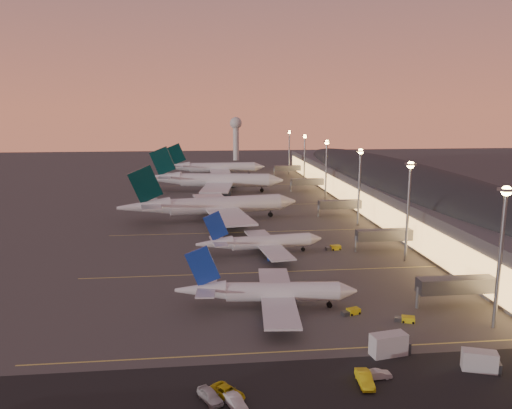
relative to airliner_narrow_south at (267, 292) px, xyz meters
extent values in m
plane|color=#403D3B|center=(3.61, 26.76, -3.33)|extent=(700.00, 700.00, 0.00)
cylinder|color=silver|center=(3.11, -0.26, 0.06)|extent=(22.48, 5.62, 3.79)
cone|color=silver|center=(15.98, -1.33, 0.06)|extent=(3.89, 4.07, 3.79)
cone|color=silver|center=(-12.97, 1.08, 0.53)|extent=(10.32, 4.61, 3.79)
cube|color=silver|center=(2.04, -0.17, -0.60)|extent=(9.08, 32.31, 0.42)
cylinder|color=#173396|center=(3.34, 6.76, -1.88)|extent=(5.24, 3.25, 2.84)
cylinder|color=#173396|center=(2.17, -7.22, -1.88)|extent=(5.24, 3.25, 2.84)
cube|color=#173396|center=(-12.47, 1.04, 5.44)|extent=(6.96, 1.14, 8.21)
cube|color=silver|center=(-11.76, 0.98, 1.10)|extent=(4.53, 11.74, 0.27)
cylinder|color=black|center=(12.42, -1.03, -2.58)|extent=(0.33, 0.33, 1.49)
cylinder|color=black|center=(12.42, -1.03, -2.80)|extent=(1.11, 0.75, 1.06)
cylinder|color=black|center=(1.55, 2.53, -2.58)|extent=(0.33, 0.33, 1.49)
cylinder|color=black|center=(1.55, 2.53, -2.80)|extent=(1.11, 0.75, 1.06)
cylinder|color=black|center=(1.11, -2.75, -2.58)|extent=(0.33, 0.33, 1.49)
cylinder|color=black|center=(1.11, -2.75, -2.80)|extent=(1.11, 0.75, 1.06)
cylinder|color=silver|center=(6.14, 37.50, -0.03)|extent=(21.96, 6.48, 3.69)
cone|color=silver|center=(18.61, 39.14, -0.03)|extent=(3.94, 4.11, 3.69)
cone|color=silver|center=(-9.45, 35.45, 0.43)|extent=(10.18, 4.93, 3.69)
cube|color=silver|center=(5.10, 37.36, -0.67)|extent=(10.28, 31.61, 0.41)
cylinder|color=#173396|center=(4.90, 44.23, -1.92)|extent=(5.21, 3.38, 2.77)
cylinder|color=#173396|center=(6.68, 30.68, -1.92)|extent=(5.21, 3.38, 2.77)
cube|color=#173396|center=(-8.97, 35.52, 5.21)|extent=(6.77, 1.43, 8.00)
cube|color=silver|center=(-8.27, 35.61, 0.99)|extent=(4.92, 11.54, 0.26)
cylinder|color=black|center=(15.16, 38.68, -2.60)|extent=(0.33, 0.33, 1.46)
cylinder|color=black|center=(15.16, 38.68, -2.81)|extent=(1.11, 0.77, 1.03)
cylinder|color=black|center=(4.07, 39.83, -2.60)|extent=(0.33, 0.33, 1.46)
cylinder|color=black|center=(4.07, 39.83, -2.81)|extent=(1.11, 0.77, 1.03)
cylinder|color=black|center=(4.74, 34.71, -2.60)|extent=(0.33, 0.33, 1.46)
cylinder|color=black|center=(4.74, 34.71, -2.81)|extent=(1.11, 0.77, 1.03)
cylinder|color=silver|center=(-4.09, 81.00, 2.01)|extent=(39.70, 12.29, 5.94)
cone|color=silver|center=(18.40, 84.74, 2.01)|extent=(7.22, 6.89, 5.94)
cone|color=silver|center=(-32.19, 76.33, 2.76)|extent=(18.46, 8.76, 5.94)
cube|color=silver|center=(-5.96, 80.69, 0.98)|extent=(20.65, 58.47, 0.65)
cylinder|color=#54575C|center=(-6.78, 93.35, -1.03)|extent=(9.47, 5.85, 4.45)
cylinder|color=#54575C|center=(-2.64, 68.44, -1.03)|extent=(9.47, 5.85, 4.45)
cube|color=#052B2B|center=(-31.32, 76.47, 10.42)|extent=(11.70, 2.80, 13.17)
cube|color=silver|center=(-30.07, 76.68, 3.65)|extent=(9.63, 21.42, 0.42)
cylinder|color=black|center=(12.18, 83.70, -2.14)|extent=(0.55, 0.55, 2.37)
cylinder|color=black|center=(12.18, 83.70, -2.50)|extent=(1.81, 1.30, 1.66)
cylinder|color=black|center=(-7.89, 84.58, -2.14)|extent=(0.55, 0.55, 2.37)
cylinder|color=black|center=(-7.89, 84.58, -2.50)|extent=(1.81, 1.30, 1.66)
cylinder|color=black|center=(-6.53, 76.38, -2.14)|extent=(0.55, 0.55, 2.37)
cylinder|color=black|center=(-6.53, 76.38, -2.50)|extent=(1.81, 1.30, 1.66)
cylinder|color=silver|center=(-1.73, 140.68, 2.32)|extent=(41.98, 11.87, 6.28)
cone|color=silver|center=(22.15, 137.39, 2.32)|extent=(7.49, 7.13, 6.28)
cone|color=silver|center=(-31.57, 144.78, 3.11)|extent=(19.43, 8.77, 6.28)
cube|color=silver|center=(-3.72, 140.95, 1.22)|extent=(20.21, 61.75, 0.69)
cylinder|color=#54575C|center=(-0.57, 153.99, -0.90)|extent=(9.93, 5.94, 4.71)
cylinder|color=#54575C|center=(-4.21, 127.54, -0.90)|extent=(9.93, 5.94, 4.71)
cube|color=#052B2B|center=(-30.64, 144.65, 11.21)|extent=(12.39, 2.62, 13.93)
cube|color=silver|center=(-29.32, 144.47, 4.05)|extent=(9.61, 22.55, 0.44)
cylinder|color=black|center=(15.55, 138.30, -2.07)|extent=(0.57, 0.57, 2.51)
cylinder|color=black|center=(15.55, 138.30, -2.45)|extent=(1.89, 1.33, 1.76)
cylinder|color=black|center=(-4.44, 145.48, -2.07)|extent=(0.57, 0.57, 2.51)
cylinder|color=black|center=(-4.44, 145.48, -2.45)|extent=(1.89, 1.33, 1.76)
cylinder|color=black|center=(-5.64, 136.78, -2.07)|extent=(0.57, 0.57, 2.51)
cylinder|color=black|center=(-5.64, 136.78, -2.45)|extent=(1.89, 1.33, 1.76)
cylinder|color=silver|center=(-0.64, 196.88, 1.77)|extent=(37.47, 5.90, 5.66)
cone|color=silver|center=(21.09, 197.02, 1.77)|extent=(6.07, 5.70, 5.66)
cone|color=silver|center=(-27.81, 196.71, 2.47)|extent=(16.94, 5.77, 5.66)
cube|color=silver|center=(-2.46, 196.87, 0.78)|extent=(11.22, 54.79, 0.62)
cylinder|color=#54575C|center=(-1.33, 208.92, -1.13)|extent=(8.48, 4.30, 4.25)
cylinder|color=#54575C|center=(-1.17, 184.84, -1.13)|extent=(8.48, 4.30, 4.25)
cube|color=#052B2B|center=(-26.97, 196.71, 9.79)|extent=(11.17, 0.92, 12.56)
cube|color=silver|center=(-25.76, 196.72, 3.32)|extent=(6.17, 19.74, 0.40)
cylinder|color=black|center=(15.08, 196.99, -2.20)|extent=(0.46, 0.46, 2.26)
cylinder|color=black|center=(15.08, 196.99, -2.54)|extent=(1.59, 1.00, 1.58)
cylinder|color=black|center=(-3.69, 200.83, -2.20)|extent=(0.46, 0.46, 2.26)
cylinder|color=black|center=(-3.69, 200.83, -2.54)|extent=(1.59, 1.00, 1.58)
cylinder|color=black|center=(-3.64, 192.90, -2.20)|extent=(0.46, 0.46, 2.26)
cylinder|color=black|center=(-3.64, 192.90, -2.54)|extent=(1.59, 1.00, 1.58)
cube|color=#4B4A4F|center=(65.61, 99.26, 2.67)|extent=(40.00, 255.00, 12.00)
ellipsoid|color=black|center=(65.61, 99.26, 8.67)|extent=(39.00, 253.00, 10.92)
cube|color=#FFB860|center=(45.41, 99.26, 1.67)|extent=(0.40, 244.80, 8.00)
cube|color=#54575C|center=(37.61, -3.24, 1.17)|extent=(16.00, 3.20, 3.00)
cylinder|color=slate|center=(29.61, -3.24, -1.13)|extent=(0.70, 0.70, 4.40)
cube|color=#54575C|center=(37.61, 36.76, 1.17)|extent=(16.00, 3.20, 3.00)
cylinder|color=slate|center=(29.61, 36.76, -1.13)|extent=(0.70, 0.70, 4.40)
cube|color=#54575C|center=(37.61, 81.76, 1.17)|extent=(16.00, 3.20, 3.00)
cylinder|color=slate|center=(29.61, 81.76, -1.13)|extent=(0.70, 0.70, 4.40)
cube|color=#54575C|center=(37.61, 138.76, 1.17)|extent=(16.00, 3.20, 3.00)
cylinder|color=slate|center=(29.61, 138.76, -1.13)|extent=(0.70, 0.70, 4.40)
cube|color=#54575C|center=(37.61, 194.76, 1.17)|extent=(16.00, 3.20, 3.00)
cylinder|color=slate|center=(29.61, 194.76, -1.13)|extent=(0.70, 0.70, 4.40)
cylinder|color=slate|center=(39.61, -13.24, 9.17)|extent=(0.70, 0.70, 25.00)
cube|color=slate|center=(39.61, -13.24, 21.87)|extent=(2.20, 2.20, 0.50)
sphere|color=#F8C558|center=(39.61, -13.24, 21.67)|extent=(1.80, 1.80, 1.80)
cylinder|color=slate|center=(39.61, 26.76, 9.17)|extent=(0.70, 0.70, 25.00)
cube|color=slate|center=(39.61, 26.76, 21.87)|extent=(2.20, 2.20, 0.50)
sphere|color=#F8C558|center=(39.61, 26.76, 21.67)|extent=(1.80, 1.80, 1.80)
cylinder|color=slate|center=(39.61, 66.76, 9.17)|extent=(0.70, 0.70, 25.00)
cube|color=slate|center=(39.61, 66.76, 21.87)|extent=(2.20, 2.20, 0.50)
sphere|color=#F8C558|center=(39.61, 66.76, 21.67)|extent=(1.80, 1.80, 1.80)
cylinder|color=slate|center=(39.61, 111.76, 9.17)|extent=(0.70, 0.70, 25.00)
cube|color=slate|center=(39.61, 111.76, 21.87)|extent=(2.20, 2.20, 0.50)
sphere|color=#F8C558|center=(39.61, 111.76, 21.67)|extent=(1.80, 1.80, 1.80)
cylinder|color=slate|center=(39.61, 156.76, 9.17)|extent=(0.70, 0.70, 25.00)
cube|color=slate|center=(39.61, 156.76, 21.87)|extent=(2.20, 2.20, 0.50)
sphere|color=#F8C558|center=(39.61, 156.76, 21.67)|extent=(1.80, 1.80, 1.80)
cylinder|color=slate|center=(39.61, 201.76, 9.17)|extent=(0.70, 0.70, 25.00)
cube|color=slate|center=(39.61, 201.76, 21.87)|extent=(2.20, 2.20, 0.50)
sphere|color=#F8C558|center=(39.61, 201.76, 21.67)|extent=(1.80, 1.80, 1.80)
cylinder|color=silver|center=(13.61, 286.76, 9.67)|extent=(4.40, 4.40, 26.00)
sphere|color=silver|center=(13.61, 286.76, 24.67)|extent=(9.00, 9.00, 9.00)
cube|color=black|center=(3.61, -29.24, -3.32)|extent=(260.00, 16.00, 0.01)
cube|color=#D8C659|center=(3.61, -18.24, -3.32)|extent=(90.00, 0.36, 0.00)
cube|color=#D8C659|center=(3.61, 21.76, -3.32)|extent=(90.00, 0.36, 0.00)
cube|color=#D8C659|center=(3.61, 61.76, -3.32)|extent=(90.00, 0.36, 0.00)
cube|color=#D8C659|center=(3.61, 106.76, -3.32)|extent=(90.00, 0.36, 0.00)
cube|color=#D8C659|center=(3.61, 161.76, -3.32)|extent=(90.00, 0.36, 0.00)
cube|color=yellow|center=(25.21, -9.35, -2.79)|extent=(2.69, 2.16, 1.07)
cube|color=#54575C|center=(23.56, -8.76, -2.94)|extent=(1.71, 1.65, 0.78)
cylinder|color=black|center=(26.28, -8.96, -3.11)|extent=(0.46, 0.31, 0.43)
cylinder|color=black|center=(25.79, -10.33, -3.11)|extent=(0.46, 0.31, 0.43)
cylinder|color=black|center=(24.63, -8.37, -3.11)|extent=(0.46, 0.31, 0.43)
cylinder|color=black|center=(24.14, -9.74, -3.11)|extent=(0.46, 0.31, 0.43)
cube|color=yellow|center=(16.24, -4.63, -2.77)|extent=(2.77, 2.19, 1.11)
cube|color=#54575C|center=(14.52, -5.20, -2.93)|extent=(1.75, 1.68, 0.80)
cylinder|color=black|center=(16.86, -3.63, -3.11)|extent=(0.48, 0.31, 0.44)
cylinder|color=black|center=(17.33, -5.06, -3.11)|extent=(0.48, 0.31, 0.44)
cylinder|color=black|center=(15.14, -4.20, -3.11)|extent=(0.48, 0.31, 0.44)
cylinder|color=black|center=(15.61, -5.63, -3.11)|extent=(0.48, 0.31, 0.44)
cube|color=yellow|center=(24.47, 39.12, -2.70)|extent=(2.94, 2.06, 1.25)
cube|color=#54575C|center=(22.43, 38.85, -2.87)|extent=(1.78, 1.68, 0.91)
cylinder|color=black|center=(25.37, 40.10, -3.08)|extent=(0.52, 0.27, 0.50)
cylinder|color=black|center=(25.60, 38.41, -3.08)|extent=(0.52, 0.27, 0.50)
cylinder|color=black|center=(23.34, 39.83, -3.08)|extent=(0.52, 0.27, 0.50)
cylinder|color=black|center=(23.57, 38.14, -3.08)|extent=(0.52, 0.27, 0.50)
cube|color=silver|center=(16.92, -21.04, -1.54)|extent=(6.14, 3.51, 3.57)
cube|color=#54575C|center=(19.41, -20.59, -2.38)|extent=(2.27, 2.61, 1.89)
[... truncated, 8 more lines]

